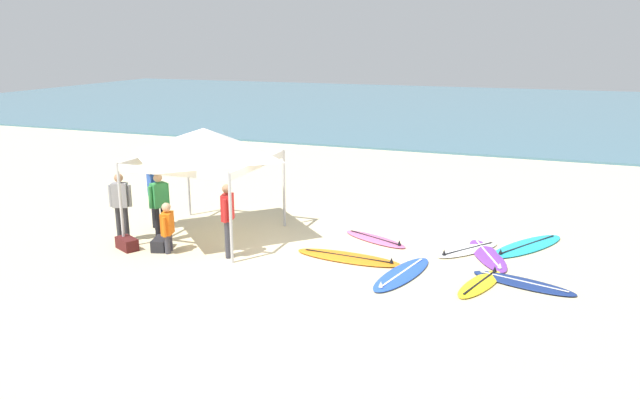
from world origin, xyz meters
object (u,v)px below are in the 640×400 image
surfboard_purple (488,255)px  person_grey (121,203)px  surfboard_cyan (527,246)px  person_orange (167,225)px  gear_bag_by_pole (127,244)px  canopy_tent (204,143)px  surfboard_blue (402,274)px  person_red (228,215)px  surfboard_white (468,250)px  person_green (159,203)px  gear_bag_near_tent (161,244)px  surfboard_yellow (480,283)px  person_blue (154,192)px  surfboard_orange (348,257)px  surfboard_navy (523,283)px  surfboard_pink (375,239)px

surfboard_purple → person_grey: person_grey is taller
surfboard_cyan → person_orange: (-7.86, -3.28, 0.62)m
gear_bag_by_pole → canopy_tent: bearing=49.8°
surfboard_blue → person_red: (-3.97, -0.24, 0.95)m
surfboard_white → person_green: 7.48m
gear_bag_near_tent → gear_bag_by_pole: 0.81m
person_orange → canopy_tent: bearing=79.5°
person_grey → person_orange: person_grey is taller
person_orange → surfboard_yellow: bearing=4.3°
surfboard_purple → person_blue: person_blue is taller
person_red → gear_bag_near_tent: person_red is taller
person_orange → gear_bag_near_tent: 0.60m
surfboard_white → surfboard_orange: bearing=-149.5°
surfboard_navy → surfboard_purple: (-0.83, 1.42, -0.00)m
surfboard_blue → surfboard_purple: size_ratio=1.06×
person_green → gear_bag_near_tent: bearing=-57.2°
canopy_tent → person_blue: 2.15m
person_green → surfboard_blue: bearing=-1.4°
surfboard_orange → surfboard_navy: same height
surfboard_navy → person_green: bearing=-178.3°
canopy_tent → surfboard_white: (6.30, 1.12, -2.35)m
person_green → surfboard_yellow: bearing=-0.7°
surfboard_blue → gear_bag_by_pole: gear_bag_by_pole is taller
person_orange → gear_bag_by_pole: bearing=-170.9°
person_grey → person_orange: 1.57m
surfboard_purple → person_green: bearing=-167.7°
person_green → surfboard_cyan: bearing=17.4°
person_blue → gear_bag_near_tent: 1.92m
surfboard_yellow → surfboard_white: bearing=104.1°
surfboard_purple → gear_bag_near_tent: 7.64m
surfboard_blue → surfboard_white: bearing=61.1°
person_blue → person_grey: 1.17m
canopy_tent → person_grey: bearing=-148.4°
surfboard_white → surfboard_yellow: bearing=-75.9°
surfboard_yellow → person_blue: bearing=173.7°
surfboard_white → person_green: bearing=-165.4°
surfboard_pink → surfboard_orange: (-0.23, -1.47, -0.00)m
person_red → person_grey: bearing=178.8°
surfboard_white → surfboard_yellow: size_ratio=0.97×
surfboard_blue → person_blue: (-6.81, 0.98, 0.95)m
surfboard_pink → surfboard_blue: bearing=-60.7°
surfboard_orange → person_grey: (-5.58, -0.74, 0.95)m
person_red → person_green: 2.12m
surfboard_blue → surfboard_orange: size_ratio=0.93×
surfboard_navy → person_red: size_ratio=1.28×
surfboard_blue → surfboard_purple: 2.41m
surfboard_white → person_blue: (-7.93, -1.04, 0.95)m
surfboard_navy → person_green: size_ratio=1.28×
surfboard_yellow → person_green: person_green is taller
person_grey → person_blue: bearing=83.6°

